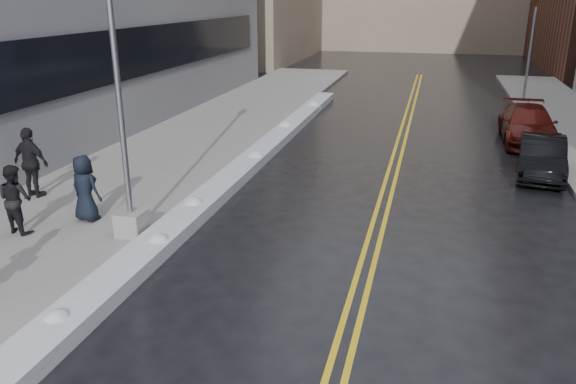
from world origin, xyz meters
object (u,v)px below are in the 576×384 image
Objects in this scene: pedestrian_b at (15,199)px; car_maroon at (528,125)px; traffic_signal at (531,41)px; pedestrian_d at (31,163)px; lamppost at (123,141)px; car_black at (541,157)px; pedestrian_c at (85,188)px.

car_maroon is (13.61, 13.46, -0.29)m from pedestrian_b.
pedestrian_d is at bearing -128.29° from traffic_signal.
lamppost is at bearing -129.22° from car_maroon.
car_black is at bearing -133.68° from pedestrian_b.
pedestrian_b is at bearing -169.24° from lamppost.
pedestrian_d is 18.64m from car_maroon.
pedestrian_d is at bearing -13.89° from pedestrian_c.
traffic_signal is at bearing -109.46° from pedestrian_b.
car_maroon is (10.80, 12.93, -1.81)m from lamppost.
car_maroon is (12.39, 12.36, -0.31)m from pedestrian_c.
traffic_signal is 25.83m from pedestrian_d.
pedestrian_c is (-13.40, -21.43, -2.37)m from traffic_signal.
traffic_signal is at bearing -120.31° from pedestrian_d.
car_black is at bearing 37.44° from lamppost.
pedestrian_b is 19.14m from car_maroon.
pedestrian_c is at bearing -141.31° from car_black.
traffic_signal is 25.39m from pedestrian_c.
pedestrian_d reaches higher than pedestrian_b.
lamppost is at bearing 164.53° from pedestrian_d.
traffic_signal is 3.40× the size of pedestrian_c.
traffic_signal reaches higher than pedestrian_c.
pedestrian_d is at bearing -149.89° from car_black.
pedestrian_b reaches higher than car_maroon.
pedestrian_b is at bearing 127.69° from pedestrian_d.
traffic_signal is at bearing -110.12° from pedestrian_c.
lamppost reaches higher than pedestrian_d.
car_maroon is (-1.00, -9.07, -2.68)m from traffic_signal.
car_black is (14.73, 6.31, -0.52)m from pedestrian_d.
traffic_signal reaches higher than car_maroon.
pedestrian_d is (-2.55, 1.23, 0.15)m from pedestrian_c.
pedestrian_b is 2.69m from pedestrian_d.
traffic_signal is 1.49× the size of car_black.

